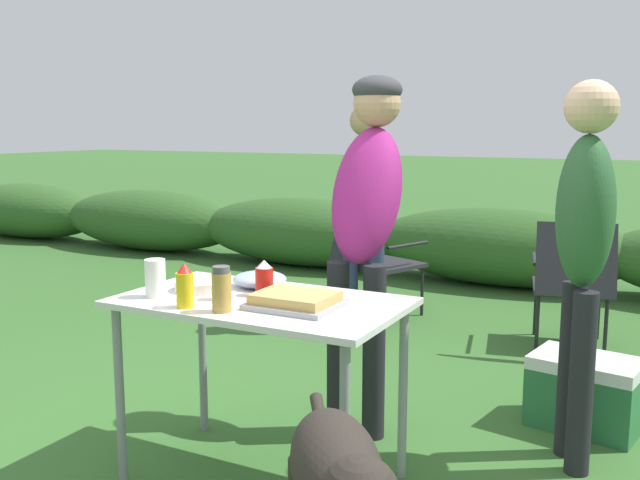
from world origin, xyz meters
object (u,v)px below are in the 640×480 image
at_px(standing_person_in_red_jacket, 367,205).
at_px(mustard_bottle, 185,286).
at_px(paper_cup_stack, 155,278).
at_px(camp_chair_near_hedge, 572,278).
at_px(cooler_box, 585,392).
at_px(ketchup_bottle, 264,279).
at_px(spice_jar, 222,290).
at_px(food_tray, 296,301).
at_px(camp_chair_green_behind_table, 374,255).
at_px(mixing_bowl, 260,279).
at_px(standing_person_in_olive_jacket, 584,235).
at_px(folding_table, 261,319).
at_px(hot_sauce_bottle, 223,284).
at_px(standing_person_in_dark_puffer, 364,196).
at_px(plate_stack, 200,285).

bearing_deg(standing_person_in_red_jacket, mustard_bottle, -112.49).
distance_m(paper_cup_stack, standing_person_in_red_jacket, 1.02).
height_order(camp_chair_near_hedge, cooler_box, camp_chair_near_hedge).
height_order(ketchup_bottle, standing_person_in_red_jacket, standing_person_in_red_jacket).
bearing_deg(spice_jar, ketchup_bottle, 89.56).
height_order(food_tray, ketchup_bottle, ketchup_bottle).
relative_size(food_tray, spice_jar, 1.92).
bearing_deg(mustard_bottle, cooler_box, 46.89).
relative_size(mustard_bottle, camp_chair_green_behind_table, 0.20).
xyz_separation_m(food_tray, paper_cup_stack, (-0.57, -0.11, 0.05)).
height_order(mixing_bowl, camp_chair_near_hedge, camp_chair_near_hedge).
height_order(standing_person_in_red_jacket, camp_chair_green_behind_table, standing_person_in_red_jacket).
bearing_deg(food_tray, ketchup_bottle, 151.43).
height_order(standing_person_in_olive_jacket, cooler_box, standing_person_in_olive_jacket).
distance_m(spice_jar, camp_chair_green_behind_table, 2.76).
bearing_deg(mixing_bowl, paper_cup_stack, -127.94).
distance_m(folding_table, hot_sauce_bottle, 0.20).
bearing_deg(ketchup_bottle, paper_cup_stack, -148.94).
xyz_separation_m(folding_table, standing_person_in_olive_jacket, (1.08, 0.71, 0.31)).
xyz_separation_m(folding_table, mustard_bottle, (-0.18, -0.23, 0.16)).
relative_size(mixing_bowl, standing_person_in_red_jacket, 0.14).
bearing_deg(spice_jar, mixing_bowl, 103.22).
distance_m(food_tray, spice_jar, 0.28).
bearing_deg(food_tray, standing_person_in_dark_puffer, 107.65).
distance_m(spice_jar, standing_person_in_olive_jacket, 1.45).
relative_size(standing_person_in_red_jacket, camp_chair_green_behind_table, 1.96).
height_order(folding_table, ketchup_bottle, ketchup_bottle).
bearing_deg(camp_chair_green_behind_table, standing_person_in_dark_puffer, -59.33).
distance_m(mustard_bottle, standing_person_in_red_jacket, 1.00).
height_order(camp_chair_green_behind_table, cooler_box, camp_chair_green_behind_table).
distance_m(standing_person_in_olive_jacket, camp_chair_green_behind_table, 2.46).
bearing_deg(spice_jar, camp_chair_near_hedge, 70.98).
distance_m(paper_cup_stack, camp_chair_near_hedge, 2.76).
height_order(plate_stack, camp_chair_green_behind_table, camp_chair_green_behind_table).
bearing_deg(paper_cup_stack, mustard_bottle, -20.85).
xyz_separation_m(standing_person_in_dark_puffer, cooler_box, (1.60, -1.05, -0.76)).
height_order(paper_cup_stack, camp_chair_green_behind_table, paper_cup_stack).
bearing_deg(mustard_bottle, camp_chair_near_hedge, 67.94).
bearing_deg(spice_jar, folding_table, 83.50).
height_order(hot_sauce_bottle, camp_chair_near_hedge, hot_sauce_bottle).
bearing_deg(plate_stack, standing_person_in_dark_puffer, 95.85).
xyz_separation_m(mixing_bowl, standing_person_in_dark_puffer, (-0.40, 1.98, 0.16)).
height_order(hot_sauce_bottle, standing_person_in_olive_jacket, standing_person_in_olive_jacket).
relative_size(food_tray, standing_person_in_dark_puffer, 0.21).
xyz_separation_m(hot_sauce_bottle, cooler_box, (1.21, 1.18, -0.63)).
bearing_deg(paper_cup_stack, camp_chair_near_hedge, 63.34).
bearing_deg(camp_chair_green_behind_table, standing_person_in_red_jacket, -46.28).
distance_m(food_tray, mixing_bowl, 0.38).
xyz_separation_m(paper_cup_stack, camp_chair_green_behind_table, (-0.18, 2.62, -0.35)).
height_order(plate_stack, standing_person_in_olive_jacket, standing_person_in_olive_jacket).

